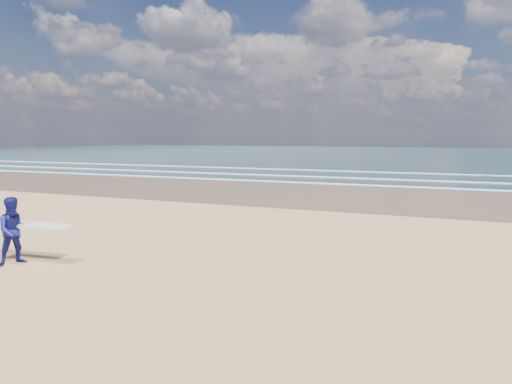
% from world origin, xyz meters
% --- Properties ---
extents(surfer_far, '(2.24, 1.24, 1.74)m').
position_xyz_m(surfer_far, '(-0.37, 1.02, 0.88)').
color(surfer_far, '#0E114E').
rests_on(surfer_far, ground).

